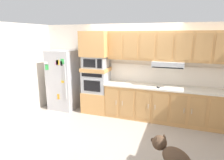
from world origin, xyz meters
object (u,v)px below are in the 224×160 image
Objects in this scene: refrigerator at (63,80)px; microwave at (96,62)px; screwdriver at (158,87)px; built_in_oven at (96,81)px; dog at (172,155)px.

microwave is (1.05, 0.07, 0.58)m from refrigerator.
screwdriver is at bearing -5.51° from microwave.
dog is at bearing -43.92° from built_in_oven.
microwave is at bearing 3.68° from refrigerator.
dog is at bearing -77.25° from screwdriver.
built_in_oven is at bearing 179.23° from microwave.
dog is (3.26, -2.06, -0.48)m from refrigerator.
dog is at bearing -43.92° from microwave.
screwdriver is 0.22× the size of dog.
screwdriver is at bearing -38.71° from dog.
refrigerator is at bearing 177.92° from screwdriver.
built_in_oven reaches higher than screwdriver.
built_in_oven is at bearing 174.49° from screwdriver.
refrigerator is 2.73× the size of microwave.
microwave is at bearing -5.38° from dog.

